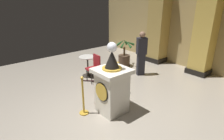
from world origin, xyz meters
TOP-DOWN VIEW (x-y plane):
  - ground_plane at (0.00, 0.00)m, footprint 11.90×11.90m
  - back_wall at (0.00, 5.06)m, footprint 11.90×0.16m
  - pedestal_clock at (-0.17, 0.32)m, footprint 0.81×0.81m
  - stanchion_near at (-0.82, 1.11)m, footprint 0.24×0.24m
  - stanchion_far at (-0.55, -0.30)m, footprint 0.24×0.24m
  - velvet_rope at (-0.68, 0.41)m, footprint 0.85×0.87m
  - column_left at (-2.08, 4.70)m, footprint 0.90×0.90m
  - column_centre_rear at (0.00, 4.70)m, footprint 0.82×0.82m
  - potted_palm_left at (-2.53, 3.02)m, footprint 0.83×0.76m
  - bystander_guest at (-1.39, 2.81)m, footprint 0.36×0.42m
  - cafe_table at (-2.58, 1.18)m, footprint 0.63×0.63m
  - cafe_chair_red at (-2.03, 1.11)m, footprint 0.43×0.43m

SIDE VIEW (x-z plane):
  - ground_plane at x=0.00m, z-range 0.00..0.00m
  - stanchion_near at x=-0.82m, z-range -0.16..0.88m
  - stanchion_far at x=-0.55m, z-range -0.16..0.88m
  - potted_palm_left at x=-2.53m, z-range -0.22..0.98m
  - cafe_table at x=-2.58m, z-range 0.11..0.88m
  - cafe_chair_red at x=-2.03m, z-range 0.09..1.05m
  - pedestal_clock at x=-0.17m, z-range -0.20..1.65m
  - velvet_rope at x=-0.68m, z-range 0.68..0.90m
  - bystander_guest at x=-1.39m, z-range 0.05..1.72m
  - column_left at x=-2.08m, z-range -0.01..3.55m
  - column_centre_rear at x=0.00m, z-range -0.01..3.55m
  - back_wall at x=0.00m, z-range 0.00..3.71m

